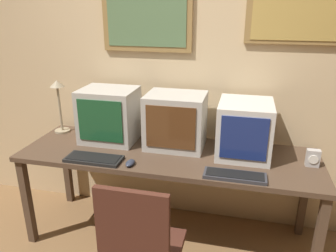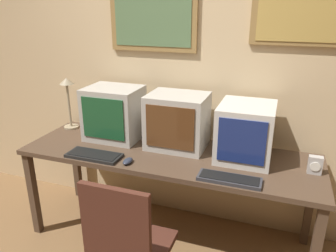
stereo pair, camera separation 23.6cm
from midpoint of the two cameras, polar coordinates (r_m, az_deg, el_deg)
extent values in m
cube|color=#D1B284|center=(2.66, -0.46, 9.74)|extent=(8.00, 0.05, 2.60)
cube|color=olive|center=(2.65, -6.47, 18.89)|extent=(0.71, 0.02, 0.57)
cube|color=#56754C|center=(2.64, -6.57, 18.88)|extent=(0.63, 0.01, 0.49)
cube|color=olive|center=(2.50, 19.55, 17.79)|extent=(0.74, 0.02, 0.40)
cube|color=#B79347|center=(2.49, 19.57, 17.78)|extent=(0.65, 0.01, 0.34)
cube|color=#4C3828|center=(2.45, -2.77, -5.09)|extent=(2.19, 0.69, 0.04)
cube|color=#4C3828|center=(2.86, -25.57, -11.87)|extent=(0.06, 0.06, 0.72)
cube|color=#4C3828|center=(2.35, 21.96, -18.80)|extent=(0.06, 0.06, 0.72)
cube|color=#4C3828|center=(3.27, -19.20, -6.79)|extent=(0.06, 0.06, 0.72)
cube|color=#4C3828|center=(2.84, 20.43, -11.30)|extent=(0.06, 0.06, 0.72)
cube|color=#B7B2A8|center=(2.66, -12.67, 1.86)|extent=(0.43, 0.35, 0.42)
cube|color=#194C28|center=(2.51, -14.44, 0.77)|extent=(0.35, 0.01, 0.32)
cube|color=#B7B2A8|center=(2.48, -1.36, 0.89)|extent=(0.44, 0.35, 0.41)
cube|color=#563319|center=(2.31, -2.51, -0.36)|extent=(0.36, 0.01, 0.31)
cube|color=beige|center=(2.38, 10.44, -0.51)|extent=(0.37, 0.42, 0.39)
cube|color=navy|center=(2.18, 10.09, -2.27)|extent=(0.31, 0.01, 0.30)
cube|color=black|center=(2.40, -15.55, -5.60)|extent=(0.40, 0.17, 0.02)
cube|color=black|center=(2.40, -15.58, -5.32)|extent=(0.37, 0.14, 0.00)
cube|color=#333338|center=(2.12, 8.42, -8.65)|extent=(0.40, 0.13, 0.02)
cube|color=black|center=(2.11, 8.44, -8.34)|extent=(0.36, 0.11, 0.00)
ellipsoid|color=#282D3D|center=(2.28, -9.58, -6.43)|extent=(0.06, 0.10, 0.03)
cube|color=#B7B2AD|center=(2.38, 21.36, -5.27)|extent=(0.09, 0.05, 0.12)
cylinder|color=white|center=(2.35, 21.44, -5.55)|extent=(0.06, 0.00, 0.06)
cylinder|color=tan|center=(3.01, -20.05, -0.81)|extent=(0.13, 0.13, 0.02)
cylinder|color=tan|center=(2.95, -20.52, 2.87)|extent=(0.02, 0.02, 0.39)
cone|color=tan|center=(2.90, -21.04, 6.90)|extent=(0.12, 0.12, 0.05)
cube|color=#472319|center=(2.08, -7.52, -20.64)|extent=(0.42, 0.42, 0.04)
cube|color=#472319|center=(1.77, -10.25, -17.99)|extent=(0.39, 0.04, 0.50)
camera|label=1|loc=(0.12, -92.86, -1.06)|focal=35.00mm
camera|label=2|loc=(0.12, 87.14, 1.06)|focal=35.00mm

